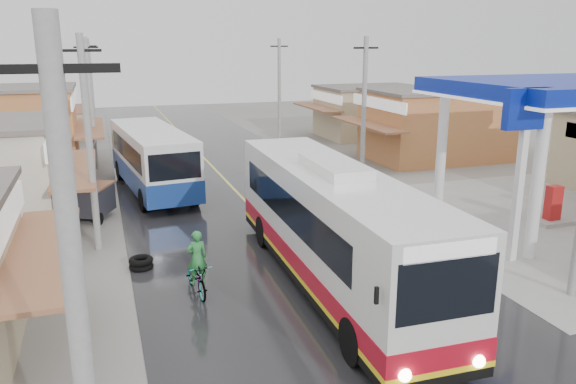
{
  "coord_description": "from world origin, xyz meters",
  "views": [
    {
      "loc": [
        -6.56,
        -12.49,
        7.66
      ],
      "look_at": [
        -0.02,
        6.96,
        2.19
      ],
      "focal_mm": 35.0,
      "sensor_mm": 36.0,
      "label": 1
    }
  ],
  "objects_px": {
    "second_bus": "(152,159)",
    "tyre_stack": "(141,263)",
    "tricycle_far": "(76,191)",
    "tricycle_near": "(94,200)",
    "cyclist": "(197,273)",
    "coach_bus": "(332,226)"
  },
  "relations": [
    {
      "from": "coach_bus",
      "to": "tricycle_near",
      "type": "distance_m",
      "value": 12.29
    },
    {
      "from": "tricycle_far",
      "to": "cyclist",
      "type": "bearing_deg",
      "value": -72.93
    },
    {
      "from": "coach_bus",
      "to": "cyclist",
      "type": "height_order",
      "value": "coach_bus"
    },
    {
      "from": "second_bus",
      "to": "tricycle_far",
      "type": "height_order",
      "value": "second_bus"
    },
    {
      "from": "second_bus",
      "to": "tyre_stack",
      "type": "height_order",
      "value": "second_bus"
    },
    {
      "from": "tricycle_near",
      "to": "tyre_stack",
      "type": "xyz_separation_m",
      "value": [
        1.5,
        -6.58,
        -0.68
      ]
    },
    {
      "from": "coach_bus",
      "to": "tricycle_far",
      "type": "relative_size",
      "value": 5.9
    },
    {
      "from": "tricycle_near",
      "to": "tyre_stack",
      "type": "height_order",
      "value": "tricycle_near"
    },
    {
      "from": "tricycle_far",
      "to": "tyre_stack",
      "type": "height_order",
      "value": "tricycle_far"
    },
    {
      "from": "coach_bus",
      "to": "cyclist",
      "type": "relative_size",
      "value": 6.15
    },
    {
      "from": "coach_bus",
      "to": "second_bus",
      "type": "distance_m",
      "value": 14.56
    },
    {
      "from": "tricycle_near",
      "to": "tricycle_far",
      "type": "height_order",
      "value": "tricycle_far"
    },
    {
      "from": "second_bus",
      "to": "tyre_stack",
      "type": "bearing_deg",
      "value": -104.38
    },
    {
      "from": "tricycle_far",
      "to": "tyre_stack",
      "type": "bearing_deg",
      "value": -76.76
    },
    {
      "from": "tricycle_near",
      "to": "cyclist",
      "type": "bearing_deg",
      "value": -47.22
    },
    {
      "from": "tyre_stack",
      "to": "tricycle_far",
      "type": "bearing_deg",
      "value": 105.81
    },
    {
      "from": "second_bus",
      "to": "tricycle_far",
      "type": "xyz_separation_m",
      "value": [
        -3.78,
        -2.59,
        -0.81
      ]
    },
    {
      "from": "coach_bus",
      "to": "tricycle_near",
      "type": "height_order",
      "value": "coach_bus"
    },
    {
      "from": "tricycle_near",
      "to": "tricycle_far",
      "type": "relative_size",
      "value": 1.07
    },
    {
      "from": "cyclist",
      "to": "tricycle_near",
      "type": "bearing_deg",
      "value": 102.23
    },
    {
      "from": "tricycle_far",
      "to": "coach_bus",
      "type": "bearing_deg",
      "value": -56.95
    },
    {
      "from": "second_bus",
      "to": "cyclist",
      "type": "distance_m",
      "value": 13.32
    }
  ]
}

